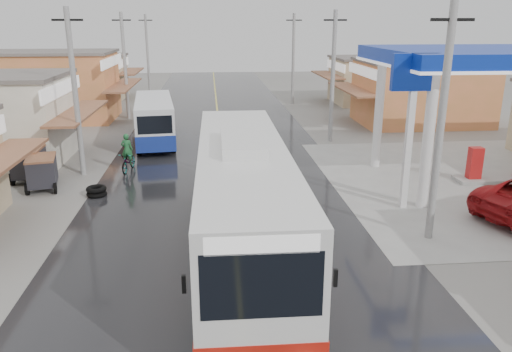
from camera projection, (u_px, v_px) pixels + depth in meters
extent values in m
plane|color=slate|center=(231.00, 246.00, 17.08)|extent=(120.00, 120.00, 0.00)
cube|color=black|center=(221.00, 143.00, 31.33)|extent=(12.00, 90.00, 0.02)
cube|color=#D8CC4C|center=(221.00, 143.00, 31.33)|extent=(0.15, 90.00, 0.01)
cube|color=gray|center=(496.00, 181.00, 23.92)|extent=(16.00, 16.00, 0.03)
cylinder|color=white|center=(379.00, 115.00, 25.52)|extent=(0.44, 0.44, 5.50)
cylinder|color=white|center=(428.00, 142.00, 19.81)|extent=(0.44, 0.44, 5.50)
cube|color=gray|center=(496.00, 179.00, 23.89)|extent=(4.00, 1.20, 0.20)
cube|color=#B21919|center=(475.00, 163.00, 23.53)|extent=(0.60, 0.45, 1.50)
cube|color=white|center=(409.00, 136.00, 19.67)|extent=(0.25, 0.25, 6.00)
cube|color=#0B299E|center=(415.00, 72.00, 18.92)|extent=(1.80, 0.30, 1.40)
cube|color=silver|center=(243.00, 196.00, 15.52)|extent=(2.77, 12.73, 3.12)
cube|color=black|center=(243.00, 244.00, 16.01)|extent=(2.79, 12.75, 0.32)
cube|color=red|center=(243.00, 229.00, 15.86)|extent=(2.81, 12.77, 0.58)
cube|color=yellow|center=(243.00, 239.00, 15.96)|extent=(2.82, 12.78, 0.15)
cube|color=black|center=(242.00, 180.00, 15.92)|extent=(2.79, 10.08, 1.06)
cube|color=black|center=(262.00, 285.00, 9.39)|extent=(2.35, 0.14, 1.38)
cube|color=black|center=(235.00, 137.00, 21.38)|extent=(2.35, 0.14, 1.16)
cube|color=white|center=(262.00, 244.00, 9.14)|extent=(2.15, 0.14, 0.37)
cube|color=silver|center=(243.00, 142.00, 15.00)|extent=(1.30, 3.19, 0.32)
cylinder|color=black|center=(204.00, 323.00, 11.66)|extent=(0.38, 1.17, 1.16)
cylinder|color=black|center=(303.00, 319.00, 11.85)|extent=(0.38, 1.17, 1.16)
cylinder|color=black|center=(208.00, 200.00, 19.72)|extent=(0.38, 1.17, 1.16)
cylinder|color=black|center=(267.00, 198.00, 19.90)|extent=(0.38, 1.17, 1.16)
cube|color=black|center=(184.00, 284.00, 9.53)|extent=(0.08, 0.08, 0.37)
cube|color=black|center=(335.00, 278.00, 9.76)|extent=(0.08, 0.08, 0.37)
cube|color=silver|center=(154.00, 117.00, 31.10)|extent=(3.07, 8.38, 2.27)
cube|color=navy|center=(155.00, 129.00, 31.33)|extent=(3.12, 8.42, 0.91)
cube|color=black|center=(154.00, 112.00, 31.00)|extent=(2.96, 7.02, 0.82)
cube|color=black|center=(155.00, 125.00, 27.23)|extent=(1.88, 0.33, 1.00)
cylinder|color=black|center=(139.00, 147.00, 28.53)|extent=(0.37, 0.93, 0.91)
cylinder|color=black|center=(173.00, 145.00, 28.90)|extent=(0.37, 0.93, 0.91)
cylinder|color=black|center=(140.00, 126.00, 33.97)|extent=(0.37, 0.93, 0.91)
cylinder|color=black|center=(169.00, 125.00, 34.35)|extent=(0.37, 0.93, 0.91)
imported|color=black|center=(129.00, 162.00, 25.46)|extent=(0.94, 1.93, 0.97)
imported|color=#206233|center=(127.00, 149.00, 25.05)|extent=(0.65, 0.48, 1.62)
cube|color=#26262D|center=(42.00, 171.00, 22.55)|extent=(1.53, 2.01, 1.17)
cube|color=brown|center=(40.00, 158.00, 22.36)|extent=(1.58, 2.06, 0.09)
cylinder|color=black|center=(27.00, 189.00, 21.97)|extent=(0.27, 0.56, 0.54)
cylinder|color=black|center=(30.00, 181.00, 23.11)|extent=(0.27, 0.56, 0.54)
cylinder|color=black|center=(55.00, 188.00, 22.14)|extent=(0.22, 0.55, 0.54)
cube|color=#26262D|center=(29.00, 162.00, 23.80)|extent=(1.30, 1.95, 1.24)
cube|color=brown|center=(27.00, 149.00, 23.60)|extent=(1.35, 2.00, 0.10)
cylinder|color=black|center=(12.00, 179.00, 23.27)|extent=(0.19, 0.58, 0.57)
cylinder|color=black|center=(21.00, 171.00, 24.54)|extent=(0.19, 0.58, 0.57)
cylinder|color=black|center=(38.00, 180.00, 23.24)|extent=(0.13, 0.58, 0.57)
torus|color=black|center=(97.00, 194.00, 21.86)|extent=(0.88, 0.88, 0.22)
torus|color=black|center=(96.00, 189.00, 21.79)|extent=(0.88, 0.88, 0.22)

